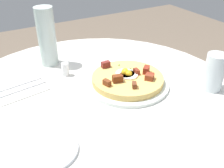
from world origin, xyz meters
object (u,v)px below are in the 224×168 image
Objects in this scene: water_bottle at (47,37)px; salt_shaker at (65,69)px; fork at (21,90)px; pizza_plate at (127,83)px; knife at (17,85)px; breakfast_pizza at (127,78)px; water_glass at (214,72)px; dining_table at (98,133)px; bread_plate at (49,150)px.

water_bottle reaches higher than salt_shaker.
salt_shaker reaches higher than fork.
pizza_plate reaches higher than knife.
breakfast_pizza reaches higher than fork.
knife is 0.69m from water_glass.
fork is 1.00× the size of knife.
water_glass is at bearing -24.61° from dining_table.
bread_plate is (-0.22, -0.18, 0.18)m from dining_table.
knife reaches higher than dining_table.
breakfast_pizza is 5.07× the size of salt_shaker.
water_glass is (0.24, -0.17, 0.06)m from pizza_plate.
water_bottle is at bearing 122.31° from pizza_plate.
knife is (-0.35, 0.18, -0.02)m from breakfast_pizza.
dining_table is 5.70× the size of fork.
breakfast_pizza is 0.30m from water_glass.
knife is (-0.00, 0.36, 0.00)m from bread_plate.
water_bottle reaches higher than fork.
water_bottle is at bearing 28.65° from knife.
dining_table is 0.22m from pizza_plate.
dining_table is 0.34m from bread_plate.
bread_plate is (-0.35, -0.18, -0.02)m from breakfast_pizza.
pizza_plate is at bearing -35.10° from knife.
pizza_plate is 0.37m from fork.
breakfast_pizza is at bearing 144.60° from water_glass.
bread_plate reaches higher than dining_table.
bread_plate is 0.36m from knife.
water_glass is (0.37, -0.17, 0.24)m from dining_table.
knife is at bearing 153.15° from breakfast_pizza.
breakfast_pizza is 0.36m from water_bottle.
dining_table is 5.70× the size of knife.
dining_table is at bearing -78.34° from water_bottle.
salt_shaker reaches higher than dining_table.
breakfast_pizza reaches higher than bread_plate.
knife is at bearing 153.15° from pizza_plate.
water_glass is 0.53m from salt_shaker.
pizza_plate is 1.27× the size of water_bottle.
pizza_plate is 0.37m from water_bottle.
fork is (-0.22, 0.14, 0.18)m from dining_table.
water_glass is at bearing -36.34° from fork.
water_bottle is (0.16, 0.48, 0.11)m from bread_plate.
fork and knife have the same top height.
salt_shaker reaches higher than pizza_plate.
pizza_plate is 0.30m from water_glass.
water_bottle reaches higher than knife.
pizza_plate reaches higher than bread_plate.
knife is (-0.22, 0.18, 0.18)m from dining_table.
bread_plate reaches higher than fork.
breakfast_pizza is 0.24m from salt_shaker.
fork is at bearing -169.72° from salt_shaker.
salt_shaker is (-0.17, 0.17, 0.02)m from pizza_plate.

